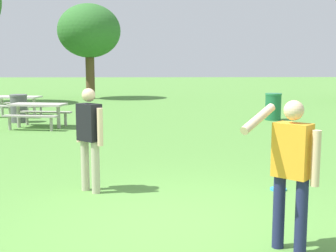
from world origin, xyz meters
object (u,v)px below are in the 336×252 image
at_px(trash_can_beside_table, 19,108).
at_px(tree_far_right, 89,32).
at_px(frisbee, 278,189).
at_px(person_thrower, 291,164).
at_px(picnic_table_near, 38,110).
at_px(picnic_table_far, 18,102).
at_px(trash_can_further_along, 273,107).
at_px(person_catcher, 89,133).

xyz_separation_m(trash_can_beside_table, tree_far_right, (0.98, 10.35, 3.31)).
height_order(frisbee, tree_far_right, tree_far_right).
bearing_deg(frisbee, tree_far_right, 106.78).
xyz_separation_m(person_thrower, picnic_table_near, (-5.11, 9.47, -0.40)).
xyz_separation_m(picnic_table_far, trash_can_further_along, (9.51, -1.47, -0.08)).
height_order(picnic_table_far, trash_can_beside_table, trash_can_beside_table).
bearing_deg(picnic_table_near, tree_far_right, 90.19).
distance_m(person_thrower, frisbee, 2.58).
bearing_deg(tree_far_right, person_catcher, -81.90).
xyz_separation_m(person_thrower, trash_can_beside_table, (-6.14, 10.87, -0.48)).
bearing_deg(person_thrower, picnic_table_near, 118.38).
height_order(person_catcher, picnic_table_near, person_catcher).
bearing_deg(trash_can_beside_table, tree_far_right, 84.58).
relative_size(person_thrower, person_catcher, 1.00).
distance_m(person_thrower, tree_far_right, 22.02).
height_order(picnic_table_near, trash_can_further_along, trash_can_further_along).
xyz_separation_m(picnic_table_near, trash_can_further_along, (7.90, 1.75, -0.08)).
height_order(person_catcher, tree_far_right, tree_far_right).
relative_size(person_catcher, tree_far_right, 0.31).
bearing_deg(tree_far_right, picnic_table_near, -89.81).
xyz_separation_m(person_catcher, picnic_table_far, (-4.26, 10.35, -0.38)).
height_order(person_thrower, picnic_table_near, person_thrower).
distance_m(frisbee, tree_far_right, 20.08).
relative_size(picnic_table_far, tree_far_right, 0.36).
xyz_separation_m(picnic_table_near, picnic_table_far, (-1.61, 3.22, 0.00)).
relative_size(person_thrower, frisbee, 6.23).
height_order(person_thrower, trash_can_further_along, person_thrower).
distance_m(picnic_table_far, trash_can_beside_table, 1.91).
bearing_deg(person_catcher, tree_far_right, 98.10).
bearing_deg(tree_far_right, frisbee, -73.22).
height_order(picnic_table_near, tree_far_right, tree_far_right).
bearing_deg(picnic_table_near, trash_can_beside_table, 126.05).
xyz_separation_m(frisbee, trash_can_further_along, (2.24, 8.88, 0.47)).
relative_size(person_catcher, picnic_table_far, 0.85).
xyz_separation_m(person_catcher, trash_can_beside_table, (-3.67, 8.53, -0.46)).
relative_size(picnic_table_near, tree_far_right, 0.36).
bearing_deg(trash_can_further_along, picnic_table_far, 171.21).
bearing_deg(trash_can_beside_table, picnic_table_far, 107.85).
bearing_deg(frisbee, picnic_table_near, 128.43).
distance_m(person_catcher, tree_far_right, 19.29).
relative_size(picnic_table_near, trash_can_further_along, 2.00).
height_order(person_catcher, trash_can_beside_table, person_catcher).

